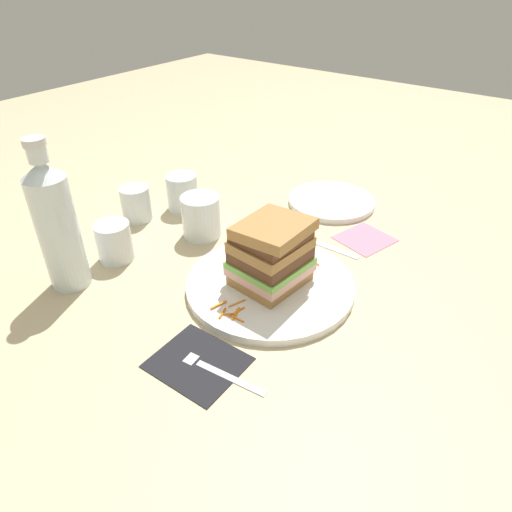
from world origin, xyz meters
TOP-DOWN VIEW (x-y plane):
  - ground_plane at (0.00, 0.00)m, footprint 3.00×3.00m
  - main_plate at (-0.02, 0.01)m, footprint 0.29×0.29m
  - sandwich at (-0.02, 0.01)m, footprint 0.13×0.12m
  - carrot_shred_0 at (-0.12, 0.03)m, footprint 0.03×0.01m
  - carrot_shred_1 at (-0.13, 0.02)m, footprint 0.02×0.01m
  - carrot_shred_2 at (-0.11, -0.00)m, footprint 0.02×0.01m
  - carrot_shred_3 at (-0.11, 0.00)m, footprint 0.02×0.01m
  - carrot_shred_4 at (-0.12, 0.01)m, footprint 0.02×0.02m
  - carrot_shred_5 at (-0.10, 0.01)m, footprint 0.03×0.01m
  - carrot_shred_6 at (-0.13, -0.01)m, footprint 0.00×0.03m
  - carrot_shred_7 at (-0.12, -0.00)m, footprint 0.03×0.01m
  - carrot_shred_8 at (0.07, -0.02)m, footprint 0.03×0.02m
  - carrot_shred_9 at (0.07, 0.01)m, footprint 0.02×0.02m
  - carrot_shred_10 at (0.09, -0.01)m, footprint 0.02×0.03m
  - carrot_shred_11 at (0.09, 0.00)m, footprint 0.02×0.00m
  - carrot_shred_12 at (0.08, 0.01)m, footprint 0.03×0.02m
  - carrot_shred_13 at (0.08, -0.02)m, footprint 0.01×0.03m
  - carrot_shred_14 at (0.08, -0.00)m, footprint 0.02×0.02m
  - napkin_dark at (-0.22, -0.01)m, footprint 0.11×0.13m
  - fork at (-0.22, -0.03)m, footprint 0.03×0.17m
  - knife at (0.16, 0.02)m, footprint 0.02×0.20m
  - juice_glass at (0.04, 0.22)m, footprint 0.08×0.08m
  - water_bottle at (-0.21, 0.29)m, footprint 0.07×0.07m
  - empty_tumbler_0 at (0.01, 0.37)m, footprint 0.06×0.06m
  - empty_tumbler_1 at (0.11, 0.33)m, footprint 0.07×0.07m
  - empty_tumbler_2 at (-0.11, 0.29)m, footprint 0.06×0.06m
  - side_plate at (0.32, 0.07)m, footprint 0.19×0.19m
  - napkin_pink at (0.23, -0.05)m, footprint 0.12×0.12m

SIDE VIEW (x-z plane):
  - ground_plane at x=0.00m, z-range 0.00..0.00m
  - napkin_pink at x=0.23m, z-range 0.00..0.00m
  - napkin_dark at x=-0.22m, z-range 0.00..0.00m
  - knife at x=0.16m, z-range 0.00..0.00m
  - fork at x=-0.22m, z-range 0.00..0.01m
  - side_plate at x=0.32m, z-range 0.00..0.01m
  - main_plate at x=-0.02m, z-range 0.00..0.01m
  - carrot_shred_5 at x=-0.10m, z-range 0.01..0.02m
  - carrot_shred_9 at x=0.07m, z-range 0.01..0.02m
  - carrot_shred_8 at x=0.07m, z-range 0.01..0.02m
  - carrot_shred_6 at x=-0.13m, z-range 0.01..0.02m
  - carrot_shred_13 at x=0.08m, z-range 0.01..0.02m
  - carrot_shred_11 at x=0.09m, z-range 0.01..0.02m
  - carrot_shred_2 at x=-0.11m, z-range 0.01..0.02m
  - carrot_shred_3 at x=-0.11m, z-range 0.01..0.02m
  - carrot_shred_4 at x=-0.12m, z-range 0.01..0.02m
  - carrot_shred_7 at x=-0.12m, z-range 0.01..0.02m
  - carrot_shred_14 at x=0.08m, z-range 0.01..0.02m
  - carrot_shred_12 at x=0.08m, z-range 0.01..0.02m
  - carrot_shred_1 at x=-0.13m, z-range 0.01..0.02m
  - carrot_shred_10 at x=0.09m, z-range 0.01..0.02m
  - carrot_shred_0 at x=-0.12m, z-range 0.01..0.02m
  - empty_tumbler_0 at x=0.01m, z-range 0.00..0.07m
  - juice_glass at x=0.04m, z-range -0.01..0.08m
  - empty_tumbler_2 at x=-0.11m, z-range 0.00..0.07m
  - empty_tumbler_1 at x=0.11m, z-range 0.00..0.08m
  - sandwich at x=-0.02m, z-range 0.01..0.13m
  - water_bottle at x=-0.21m, z-range -0.01..0.25m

